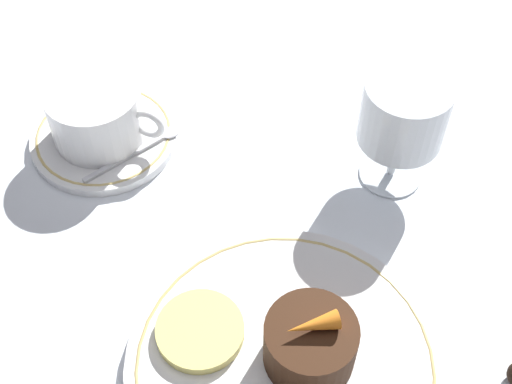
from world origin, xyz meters
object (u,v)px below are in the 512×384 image
at_px(wine_glass, 403,117).
at_px(dinner_plate, 285,365).
at_px(coffee_cup, 96,112).
at_px(dessert_cake, 310,344).

bearing_deg(wine_glass, dinner_plate, -100.37).
xyz_separation_m(dinner_plate, coffee_cup, (-0.25, 0.18, 0.03)).
xyz_separation_m(coffee_cup, dessert_cake, (0.26, -0.17, -0.00)).
distance_m(coffee_cup, dessert_cake, 0.32).
height_order(dinner_plate, wine_glass, wine_glass).
relative_size(coffee_cup, dessert_cake, 1.64).
bearing_deg(coffee_cup, dessert_cake, -33.10).
distance_m(dinner_plate, dessert_cake, 0.04).
relative_size(dinner_plate, wine_glass, 2.14).
bearing_deg(coffee_cup, wine_glass, 8.96).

